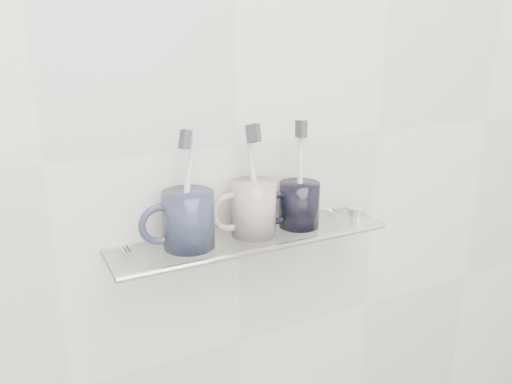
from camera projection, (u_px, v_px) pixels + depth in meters
wall_back at (237, 146)px, 0.89m from camera, size 2.50×0.00×2.50m
shelf_glass at (252, 238)px, 0.88m from camera, size 0.50×0.12×0.01m
shelf_rail at (267, 249)px, 0.83m from camera, size 0.50×0.01×0.01m
bracket_left at (127, 256)px, 0.83m from camera, size 0.02×0.03×0.02m
bracket_right at (335, 217)px, 1.01m from camera, size 0.02×0.03×0.02m
mug_left at (188, 220)px, 0.82m from camera, size 0.11×0.11×0.10m
mug_left_handle at (160, 224)px, 0.80m from camera, size 0.07×0.01×0.07m
toothbrush_left at (187, 188)px, 0.80m from camera, size 0.06×0.04×0.19m
bristles_left at (185, 139)px, 0.78m from camera, size 0.02×0.03×0.04m
mug_center at (254, 208)px, 0.87m from camera, size 0.08×0.08×0.10m
mug_center_handle at (230, 212)px, 0.85m from camera, size 0.07×0.01×0.07m
toothbrush_center at (254, 179)px, 0.85m from camera, size 0.02×0.07×0.18m
bristles_center at (254, 133)px, 0.83m from camera, size 0.02×0.03×0.04m
mug_right at (299, 205)px, 0.91m from camera, size 0.08×0.08×0.08m
mug_right_handle at (279, 208)px, 0.89m from camera, size 0.06×0.01×0.06m
toothbrush_right at (300, 173)px, 0.89m from camera, size 0.01×0.02×0.19m
bristles_right at (301, 129)px, 0.87m from camera, size 0.01×0.02×0.03m
chrome_cap at (357, 211)px, 0.98m from camera, size 0.04×0.04×0.02m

